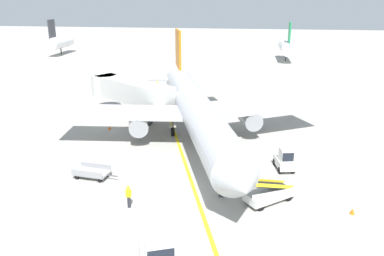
{
  "coord_description": "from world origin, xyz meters",
  "views": [
    {
      "loc": [
        4.79,
        -24.91,
        14.38
      ],
      "look_at": [
        0.18,
        8.45,
        2.5
      ],
      "focal_mm": 35.44,
      "sensor_mm": 36.0,
      "label": 1
    }
  ],
  "objects_px": {
    "pushback_tug": "(158,252)",
    "safety_cone_nose_right": "(110,128)",
    "ground_crew_marshaller": "(129,196)",
    "belt_loader_forward_hold": "(268,192)",
    "baggage_cart_loaded": "(92,172)",
    "airliner": "(195,108)",
    "safety_cone_nose_left": "(352,211)",
    "baggage_tug_near_wing": "(285,160)",
    "jet_bridge": "(126,90)"
  },
  "relations": [
    {
      "from": "pushback_tug",
      "to": "safety_cone_nose_right",
      "type": "bearing_deg",
      "value": 115.91
    },
    {
      "from": "ground_crew_marshaller",
      "to": "belt_loader_forward_hold",
      "type": "bearing_deg",
      "value": 12.04
    },
    {
      "from": "baggage_cart_loaded",
      "to": "safety_cone_nose_right",
      "type": "xyz_separation_m",
      "value": [
        -2.61,
        11.67,
        -0.25
      ]
    },
    {
      "from": "baggage_cart_loaded",
      "to": "safety_cone_nose_right",
      "type": "distance_m",
      "value": 11.96
    },
    {
      "from": "ground_crew_marshaller",
      "to": "safety_cone_nose_right",
      "type": "height_order",
      "value": "ground_crew_marshaller"
    },
    {
      "from": "airliner",
      "to": "safety_cone_nose_left",
      "type": "distance_m",
      "value": 18.26
    },
    {
      "from": "pushback_tug",
      "to": "safety_cone_nose_left",
      "type": "bearing_deg",
      "value": 30.43
    },
    {
      "from": "baggage_tug_near_wing",
      "to": "belt_loader_forward_hold",
      "type": "distance_m",
      "value": 5.92
    },
    {
      "from": "jet_bridge",
      "to": "ground_crew_marshaller",
      "type": "height_order",
      "value": "jet_bridge"
    },
    {
      "from": "airliner",
      "to": "jet_bridge",
      "type": "xyz_separation_m",
      "value": [
        -9.21,
        5.99,
        0.12
      ]
    },
    {
      "from": "baggage_tug_near_wing",
      "to": "safety_cone_nose_right",
      "type": "bearing_deg",
      "value": 156.76
    },
    {
      "from": "baggage_cart_loaded",
      "to": "baggage_tug_near_wing",
      "type": "bearing_deg",
      "value": 13.06
    },
    {
      "from": "baggage_tug_near_wing",
      "to": "safety_cone_nose_left",
      "type": "bearing_deg",
      "value": -58.09
    },
    {
      "from": "ground_crew_marshaller",
      "to": "safety_cone_nose_left",
      "type": "xyz_separation_m",
      "value": [
        15.6,
        1.26,
        -0.69
      ]
    },
    {
      "from": "belt_loader_forward_hold",
      "to": "safety_cone_nose_left",
      "type": "distance_m",
      "value": 5.82
    },
    {
      "from": "jet_bridge",
      "to": "safety_cone_nose_left",
      "type": "height_order",
      "value": "jet_bridge"
    },
    {
      "from": "airliner",
      "to": "ground_crew_marshaller",
      "type": "distance_m",
      "value": 14.54
    },
    {
      "from": "jet_bridge",
      "to": "belt_loader_forward_hold",
      "type": "distance_m",
      "value": 24.27
    },
    {
      "from": "baggage_tug_near_wing",
      "to": "safety_cone_nose_right",
      "type": "relative_size",
      "value": 5.92
    },
    {
      "from": "airliner",
      "to": "baggage_cart_loaded",
      "type": "relative_size",
      "value": 9.03
    },
    {
      "from": "jet_bridge",
      "to": "baggage_cart_loaded",
      "type": "bearing_deg",
      "value": -83.33
    },
    {
      "from": "airliner",
      "to": "safety_cone_nose_right",
      "type": "bearing_deg",
      "value": 170.14
    },
    {
      "from": "ground_crew_marshaller",
      "to": "safety_cone_nose_left",
      "type": "bearing_deg",
      "value": 4.61
    },
    {
      "from": "airliner",
      "to": "ground_crew_marshaller",
      "type": "xyz_separation_m",
      "value": [
        -2.93,
        -14.02,
        -2.51
      ]
    },
    {
      "from": "baggage_tug_near_wing",
      "to": "ground_crew_marshaller",
      "type": "bearing_deg",
      "value": -146.01
    },
    {
      "from": "jet_bridge",
      "to": "pushback_tug",
      "type": "relative_size",
      "value": 2.96
    },
    {
      "from": "jet_bridge",
      "to": "baggage_cart_loaded",
      "type": "distance_m",
      "value": 16.33
    },
    {
      "from": "belt_loader_forward_hold",
      "to": "baggage_cart_loaded",
      "type": "height_order",
      "value": "belt_loader_forward_hold"
    },
    {
      "from": "baggage_tug_near_wing",
      "to": "safety_cone_nose_left",
      "type": "height_order",
      "value": "baggage_tug_near_wing"
    },
    {
      "from": "baggage_cart_loaded",
      "to": "safety_cone_nose_left",
      "type": "bearing_deg",
      "value": -8.02
    },
    {
      "from": "airliner",
      "to": "baggage_tug_near_wing",
      "type": "relative_size",
      "value": 13.29
    },
    {
      "from": "airliner",
      "to": "pushback_tug",
      "type": "relative_size",
      "value": 8.57
    },
    {
      "from": "pushback_tug",
      "to": "baggage_cart_loaded",
      "type": "bearing_deg",
      "value": 128.41
    },
    {
      "from": "airliner",
      "to": "safety_cone_nose_left",
      "type": "height_order",
      "value": "airliner"
    },
    {
      "from": "belt_loader_forward_hold",
      "to": "jet_bridge",
      "type": "bearing_deg",
      "value": 132.04
    },
    {
      "from": "airliner",
      "to": "ground_crew_marshaller",
      "type": "relative_size",
      "value": 20.35
    },
    {
      "from": "baggage_tug_near_wing",
      "to": "safety_cone_nose_left",
      "type": "relative_size",
      "value": 5.92
    },
    {
      "from": "jet_bridge",
      "to": "baggage_cart_loaded",
      "type": "height_order",
      "value": "jet_bridge"
    },
    {
      "from": "baggage_cart_loaded",
      "to": "safety_cone_nose_left",
      "type": "relative_size",
      "value": 8.71
    },
    {
      "from": "belt_loader_forward_hold",
      "to": "baggage_cart_loaded",
      "type": "relative_size",
      "value": 1.23
    },
    {
      "from": "baggage_cart_loaded",
      "to": "ground_crew_marshaller",
      "type": "xyz_separation_m",
      "value": [
        4.42,
        -4.08,
        0.44
      ]
    },
    {
      "from": "airliner",
      "to": "jet_bridge",
      "type": "relative_size",
      "value": 2.89
    },
    {
      "from": "baggage_tug_near_wing",
      "to": "baggage_cart_loaded",
      "type": "bearing_deg",
      "value": -166.94
    },
    {
      "from": "ground_crew_marshaller",
      "to": "baggage_tug_near_wing",
      "type": "bearing_deg",
      "value": 33.99
    },
    {
      "from": "baggage_tug_near_wing",
      "to": "pushback_tug",
      "type": "bearing_deg",
      "value": -120.59
    },
    {
      "from": "belt_loader_forward_hold",
      "to": "safety_cone_nose_right",
      "type": "xyz_separation_m",
      "value": [
        -16.9,
        13.65,
        -0.56
      ]
    },
    {
      "from": "belt_loader_forward_hold",
      "to": "ground_crew_marshaller",
      "type": "height_order",
      "value": "belt_loader_forward_hold"
    },
    {
      "from": "airliner",
      "to": "safety_cone_nose_left",
      "type": "bearing_deg",
      "value": -45.21
    },
    {
      "from": "safety_cone_nose_right",
      "to": "pushback_tug",
      "type": "bearing_deg",
      "value": -64.09
    },
    {
      "from": "pushback_tug",
      "to": "belt_loader_forward_hold",
      "type": "height_order",
      "value": "belt_loader_forward_hold"
    }
  ]
}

